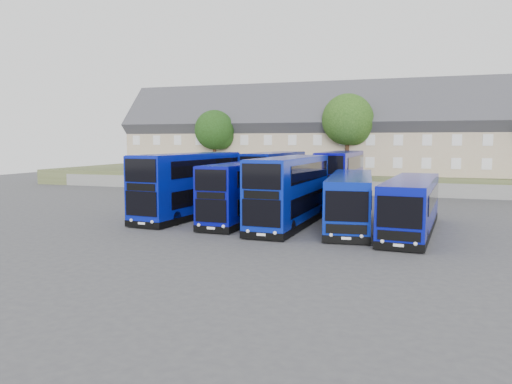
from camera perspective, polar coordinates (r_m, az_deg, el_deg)
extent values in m
plane|color=#414146|center=(33.31, 0.51, -4.34)|extent=(120.00, 120.00, 0.00)
cube|color=slate|center=(56.34, 8.07, 0.55)|extent=(70.00, 0.40, 1.50)
cube|color=#4B542F|center=(66.15, 9.64, 1.52)|extent=(80.00, 20.00, 2.00)
cube|color=tan|center=(70.06, -10.70, 5.02)|extent=(6.00, 8.00, 6.00)
cube|color=#3E3E43|center=(70.09, -10.74, 7.47)|extent=(6.00, 10.40, 10.40)
cube|color=brown|center=(69.59, -9.71, 10.67)|extent=(0.60, 0.90, 1.40)
cube|color=tan|center=(67.34, -6.22, 5.05)|extent=(6.00, 8.00, 6.00)
cube|color=#3E3E43|center=(67.37, -6.24, 7.61)|extent=(6.00, 10.40, 10.40)
cube|color=brown|center=(66.99, -5.09, 10.92)|extent=(0.60, 0.90, 1.40)
cube|color=tan|center=(65.07, -1.39, 5.06)|extent=(6.00, 8.00, 6.00)
cube|color=#3E3E43|center=(65.10, -1.40, 7.70)|extent=(6.00, 10.40, 10.40)
cube|color=brown|center=(64.84, -0.13, 11.11)|extent=(0.60, 0.90, 1.40)
cube|color=tan|center=(63.28, 3.75, 5.03)|extent=(6.00, 8.00, 6.00)
cube|color=#3E3E43|center=(63.31, 3.76, 7.74)|extent=(6.00, 10.40, 10.40)
cube|color=brown|center=(63.19, 5.13, 11.23)|extent=(0.60, 0.90, 1.40)
cube|color=tan|center=(62.02, 9.13, 4.95)|extent=(6.00, 8.00, 6.00)
cube|color=#3E3E43|center=(62.05, 9.18, 7.72)|extent=(6.00, 10.40, 10.40)
cube|color=brown|center=(62.08, 10.63, 11.25)|extent=(0.60, 0.90, 1.40)
cube|color=tan|center=(61.33, 14.69, 4.82)|extent=(6.00, 8.00, 6.00)
cube|color=#3E3E43|center=(61.36, 14.76, 7.62)|extent=(6.00, 10.40, 10.40)
cube|color=brown|center=(61.53, 16.28, 11.16)|extent=(0.60, 0.90, 1.40)
cube|color=tan|center=(61.22, 20.32, 4.65)|extent=(6.00, 8.00, 6.00)
cube|color=#3E3E43|center=(61.25, 20.42, 7.46)|extent=(6.00, 10.40, 10.40)
cube|color=brown|center=(61.57, 21.97, 10.97)|extent=(0.60, 0.90, 1.40)
cube|color=tan|center=(61.70, 25.91, 4.43)|extent=(6.00, 8.00, 6.00)
cube|color=#3E3E43|center=(61.73, 26.03, 7.22)|extent=(6.00, 10.40, 10.40)
cube|color=#08159D|center=(39.10, -7.62, 1.00)|extent=(3.93, 12.44, 4.54)
cube|color=black|center=(39.36, -7.58, -2.37)|extent=(3.97, 12.49, 0.45)
cube|color=black|center=(34.14, -13.01, -1.32)|extent=(2.47, 0.30, 1.67)
cube|color=black|center=(33.94, -13.09, 2.41)|extent=(2.47, 0.30, 1.56)
cylinder|color=black|center=(36.81, -12.42, -2.71)|extent=(0.39, 1.02, 1.00)
cube|color=#070B8F|center=(36.43, -1.77, 0.20)|extent=(2.50, 10.69, 3.92)
cube|color=black|center=(36.68, -1.76, -2.92)|extent=(2.54, 10.73, 0.45)
cube|color=black|center=(31.60, -5.20, -2.16)|extent=(2.13, 0.07, 1.45)
cube|color=black|center=(31.38, -5.23, 1.35)|extent=(2.13, 0.07, 1.36)
cylinder|color=black|center=(34.19, -5.28, -3.25)|extent=(0.31, 1.00, 1.00)
cube|color=#091FA5|center=(34.80, 3.92, 0.32)|extent=(3.09, 11.96, 4.40)
cube|color=black|center=(35.09, 3.90, -3.34)|extent=(3.13, 12.00, 0.45)
cube|color=black|center=(29.27, 0.59, -2.44)|extent=(2.40, 0.14, 1.62)
cube|color=black|center=(29.04, 0.60, 1.78)|extent=(2.40, 0.14, 1.51)
cylinder|color=black|center=(31.93, -0.08, -3.87)|extent=(0.33, 1.01, 1.00)
cube|color=navy|center=(47.93, 2.21, 1.86)|extent=(3.11, 12.01, 4.42)
cube|color=black|center=(48.14, 2.20, -0.83)|extent=(3.15, 12.05, 0.45)
cube|color=black|center=(42.37, -0.33, 0.14)|extent=(2.41, 0.14, 1.63)
cube|color=black|center=(42.21, -0.33, 3.07)|extent=(2.41, 0.14, 1.52)
cylinder|color=black|center=(45.00, -0.75, -1.04)|extent=(0.33, 1.01, 1.00)
cube|color=#070781|center=(48.16, 9.63, 1.85)|extent=(2.87, 12.15, 4.50)
cube|color=black|center=(48.37, 9.59, -0.87)|extent=(2.91, 12.19, 0.45)
cube|color=black|center=(42.26, 8.26, 0.10)|extent=(2.46, 0.08, 1.65)
cube|color=black|center=(42.09, 8.30, 3.09)|extent=(2.46, 0.08, 1.54)
cylinder|color=black|center=(44.80, 7.23, -1.11)|extent=(0.31, 1.00, 1.00)
cube|color=#0820A1|center=(35.07, 10.78, -0.68)|extent=(4.00, 13.23, 3.23)
cube|color=black|center=(35.29, 10.73, -3.37)|extent=(4.05, 13.27, 0.45)
cube|color=black|center=(28.55, 10.33, -1.63)|extent=(2.41, 0.30, 1.74)
cylinder|color=black|center=(31.08, 8.22, -4.20)|extent=(0.40, 1.03, 1.00)
cube|color=#08109F|center=(33.57, 17.33, -1.22)|extent=(3.55, 12.82, 3.13)
cube|color=black|center=(33.80, 17.24, -3.94)|extent=(3.60, 12.86, 0.45)
cube|color=black|center=(27.26, 16.08, -2.24)|extent=(2.34, 0.23, 1.69)
cylinder|color=black|center=(29.86, 14.25, -4.74)|extent=(0.37, 1.02, 1.00)
cylinder|color=#382314|center=(61.18, -4.75, 3.94)|extent=(0.44, 0.44, 3.75)
sphere|color=black|center=(61.16, -4.78, 7.10)|extent=(4.80, 4.80, 4.80)
sphere|color=black|center=(61.28, -4.10, 6.40)|extent=(3.30, 3.30, 3.30)
cylinder|color=#382314|center=(57.29, 10.36, 4.11)|extent=(0.44, 0.44, 4.50)
sphere|color=#193C10|center=(57.32, 10.44, 8.16)|extent=(5.76, 5.76, 5.76)
sphere|color=#193C10|center=(57.60, 11.07, 7.24)|extent=(3.96, 3.96, 3.96)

